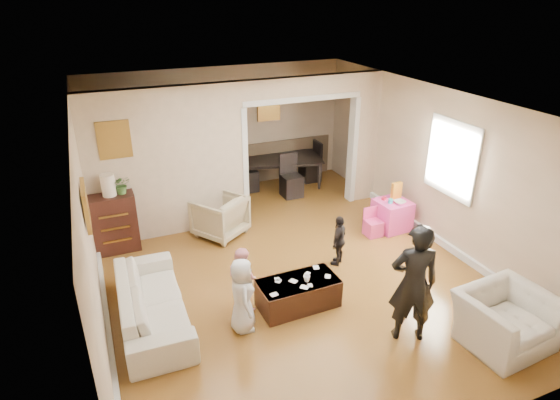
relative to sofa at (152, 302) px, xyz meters
name	(u,v)px	position (x,y,z in m)	size (l,w,h in m)	color
floor	(285,265)	(2.14, 0.59, -0.30)	(7.00, 7.00, 0.00)	#A76E2B
partition_left	(169,164)	(0.77, 2.39, 1.00)	(2.75, 0.18, 2.60)	beige
partition_right	(363,138)	(4.62, 2.39, 1.00)	(0.55, 0.18, 2.60)	beige
partition_header	(302,86)	(3.24, 2.39, 2.12)	(2.22, 0.18, 0.35)	beige
window_pane	(452,158)	(4.87, 0.19, 1.25)	(0.03, 0.95, 1.10)	white
framed_art_partition	(114,140)	(-0.06, 2.29, 1.55)	(0.45, 0.03, 0.55)	brown
framed_art_sofa_wall	(86,205)	(-0.57, -0.01, 1.50)	(0.03, 0.55, 0.40)	brown
framed_art_alcove	(269,107)	(3.24, 4.03, 1.40)	(0.45, 0.03, 0.55)	brown
sofa	(152,302)	(0.00, 0.00, 0.00)	(2.06, 0.80, 0.60)	white
armchair_back	(220,216)	(1.48, 1.95, 0.06)	(0.78, 0.80, 0.73)	#C8B98B
armchair_front	(505,320)	(3.92, -2.09, 0.04)	(1.04, 0.91, 0.68)	white
dresser	(114,223)	(-0.26, 2.13, 0.20)	(0.72, 0.41, 0.99)	#371810
table_lamp	(108,185)	(-0.26, 2.13, 0.87)	(0.22, 0.22, 0.36)	#F8E7CA
potted_plant	(122,185)	(-0.06, 2.13, 0.85)	(0.28, 0.24, 0.31)	#436E31
coffee_table	(298,293)	(1.89, -0.45, -0.10)	(1.09, 0.54, 0.41)	#331A10
coffee_cup	(307,279)	(1.99, -0.50, 0.15)	(0.09, 0.09, 0.09)	silver
play_table	(392,215)	(4.43, 0.98, -0.03)	(0.56, 0.56, 0.54)	#FF43AB
cereal_box	(396,190)	(4.55, 1.08, 0.39)	(0.20, 0.07, 0.30)	yellow
cyan_cup	(391,201)	(4.33, 0.93, 0.28)	(0.08, 0.08, 0.08)	#28CAC1
toy_block	(384,198)	(4.31, 1.10, 0.27)	(0.08, 0.06, 0.05)	red
play_bowl	(400,202)	(4.48, 0.86, 0.27)	(0.20, 0.20, 0.05)	white
dining_table	(280,172)	(3.34, 3.67, 0.02)	(1.80, 1.01, 0.63)	black
adult_person	(413,283)	(2.90, -1.55, 0.49)	(0.58, 0.38, 1.59)	black
child_kneel_a	(242,295)	(1.04, -0.60, 0.21)	(0.50, 0.32, 1.02)	silver
child_kneel_b	(242,278)	(1.19, -0.15, 0.15)	(0.44, 0.34, 0.91)	pink
child_toddler	(339,240)	(2.94, 0.30, 0.12)	(0.49, 0.20, 0.84)	black
craft_papers	(299,281)	(1.90, -0.45, 0.11)	(0.95, 0.50, 0.00)	white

